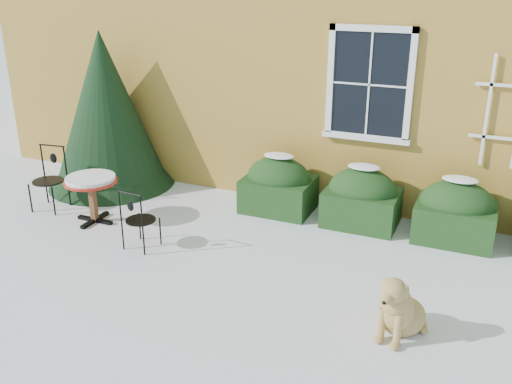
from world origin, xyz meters
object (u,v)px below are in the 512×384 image
at_px(patio_chair_near, 139,219).
at_px(patio_chair_far, 49,178).
at_px(dog, 398,310).
at_px(evergreen_shrub, 107,125).
at_px(bistro_table, 91,184).

relative_size(patio_chair_near, patio_chair_far, 0.86).
distance_m(patio_chair_far, dog, 5.72).
bearing_deg(patio_chair_far, patio_chair_near, -24.20).
xyz_separation_m(evergreen_shrub, bistro_table, (0.76, -1.44, -0.46)).
relative_size(evergreen_shrub, bistro_table, 3.41).
bearing_deg(evergreen_shrub, bistro_table, -62.35).
bearing_deg(dog, patio_chair_far, -177.76).
height_order(evergreen_shrub, patio_chair_near, evergreen_shrub).
distance_m(bistro_table, patio_chair_far, 0.97).
xyz_separation_m(bistro_table, patio_chair_near, (1.12, -0.45, -0.17)).
relative_size(bistro_table, dog, 0.96).
distance_m(evergreen_shrub, patio_chair_near, 2.73).
height_order(evergreen_shrub, bistro_table, evergreen_shrub).
bearing_deg(patio_chair_near, bistro_table, -17.17).
xyz_separation_m(bistro_table, dog, (4.64, -1.06, -0.29)).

